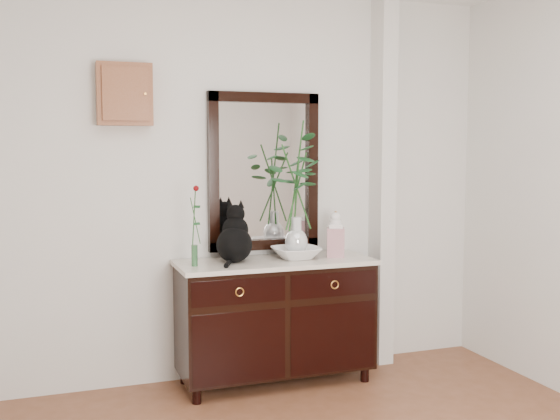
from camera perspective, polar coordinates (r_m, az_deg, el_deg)
name	(u,v)px	position (r m, az deg, el deg)	size (l,w,h in m)	color
wall_back	(250,185)	(4.59, -2.65, 2.21)	(3.60, 0.04, 2.70)	silver
pilaster	(382,183)	(4.90, 8.90, 2.36)	(0.12, 0.20, 2.70)	silver
sideboard	(275,315)	(4.52, -0.43, -9.10)	(1.33, 0.52, 0.82)	black
wall_mirror	(264,172)	(4.60, -1.41, 3.35)	(0.80, 0.06, 1.10)	black
key_cabinet	(125,94)	(4.38, -13.38, 9.78)	(0.35, 0.10, 0.40)	brown
cat	(234,233)	(4.36, -4.00, -2.01)	(0.27, 0.33, 0.39)	black
lotus_bowl	(296,253)	(4.49, 1.42, -3.75)	(0.33, 0.33, 0.08)	white
vase_branches	(296,188)	(4.44, 1.43, 1.96)	(0.45, 0.45, 0.94)	silver
bud_vase_rose	(194,225)	(4.21, -7.49, -1.32)	(0.06, 0.06, 0.53)	#2E5D35
ginger_jar	(336,234)	(4.57, 4.86, -2.07)	(0.12, 0.12, 0.32)	silver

